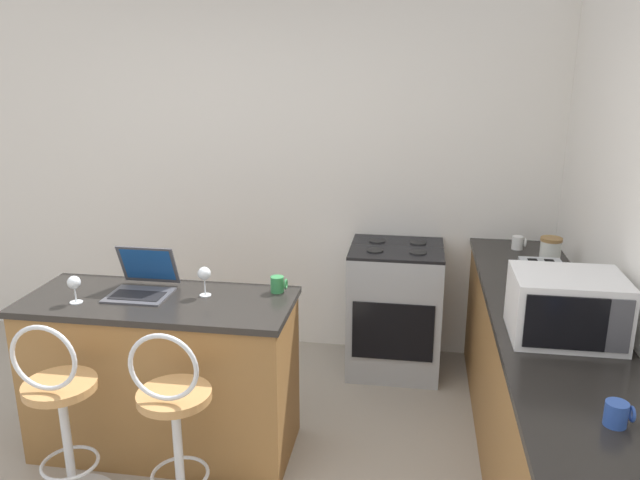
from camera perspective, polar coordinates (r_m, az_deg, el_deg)
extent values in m
cube|color=silver|center=(4.56, -4.04, 5.95)|extent=(12.00, 0.06, 2.60)
cube|color=olive|center=(3.61, -14.08, -12.08)|extent=(1.41, 0.57, 0.86)
cube|color=black|center=(3.43, -14.60, -5.48)|extent=(1.44, 0.60, 0.03)
cube|color=olive|center=(3.50, 19.66, -13.57)|extent=(0.56, 2.71, 0.86)
cube|color=black|center=(3.31, 20.40, -6.81)|extent=(0.59, 2.74, 0.03)
cylinder|color=silver|center=(3.39, -22.06, -17.03)|extent=(0.04, 0.04, 0.62)
torus|color=silver|center=(3.44, -21.88, -18.39)|extent=(0.28, 0.28, 0.02)
cylinder|color=#B7844C|center=(3.23, -22.68, -12.22)|extent=(0.34, 0.34, 0.04)
torus|color=silver|center=(3.08, -23.97, -9.86)|extent=(0.32, 0.02, 0.32)
cylinder|color=silver|center=(3.16, -12.79, -18.76)|extent=(0.04, 0.04, 0.62)
torus|color=silver|center=(3.22, -12.67, -20.17)|extent=(0.28, 0.28, 0.02)
cylinder|color=#B7844C|center=(2.99, -13.19, -13.70)|extent=(0.34, 0.34, 0.04)
torus|color=silver|center=(2.83, -14.15, -11.25)|extent=(0.32, 0.02, 0.32)
cube|color=#47474C|center=(3.48, -16.22, -4.87)|extent=(0.32, 0.26, 0.01)
cube|color=black|center=(3.46, -16.36, -4.88)|extent=(0.27, 0.14, 0.00)
cube|color=#47474C|center=(3.56, -15.43, -2.19)|extent=(0.32, 0.10, 0.23)
cube|color=#19478C|center=(3.55, -15.47, -2.19)|extent=(0.28, 0.08, 0.19)
cube|color=white|center=(3.03, 21.59, -5.68)|extent=(0.48, 0.38, 0.30)
cube|color=black|center=(2.85, 21.54, -7.10)|extent=(0.34, 0.01, 0.24)
cube|color=#4C4C51|center=(2.90, 25.73, -7.14)|extent=(0.10, 0.01, 0.24)
cube|color=#9EA3A8|center=(3.50, 19.64, -3.60)|extent=(0.22, 0.29, 0.18)
cube|color=black|center=(3.46, 19.08, -2.15)|extent=(0.05, 0.21, 0.00)
cube|color=black|center=(3.47, 20.48, -2.20)|extent=(0.05, 0.21, 0.00)
cube|color=black|center=(3.46, 17.78, -2.98)|extent=(0.02, 0.02, 0.02)
cube|color=#9EA3A8|center=(4.38, 6.84, -6.38)|extent=(0.62, 0.56, 0.88)
cube|color=black|center=(4.13, 6.66, -8.35)|extent=(0.53, 0.01, 0.39)
cube|color=black|center=(4.22, 7.05, -0.77)|extent=(0.62, 0.56, 0.02)
cylinder|color=black|center=(4.12, 5.05, -0.95)|extent=(0.11, 0.11, 0.01)
cylinder|color=black|center=(4.11, 8.95, -1.13)|extent=(0.11, 0.11, 0.01)
cylinder|color=black|center=(4.33, 5.26, -0.08)|extent=(0.11, 0.11, 0.01)
cylinder|color=black|center=(4.33, 8.96, -0.24)|extent=(0.11, 0.11, 0.01)
cylinder|color=silver|center=(3.49, -21.39, -5.32)|extent=(0.07, 0.07, 0.00)
cylinder|color=silver|center=(3.48, -21.46, -4.68)|extent=(0.01, 0.01, 0.08)
sphere|color=silver|center=(3.46, -21.58, -3.62)|extent=(0.07, 0.07, 0.07)
cylinder|color=#2D51AD|center=(2.46, 25.44, -14.16)|extent=(0.08, 0.08, 0.09)
torus|color=#2D51AD|center=(2.47, 26.63, -14.04)|extent=(0.01, 0.06, 0.06)
cylinder|color=white|center=(4.34, 17.60, -0.24)|extent=(0.07, 0.07, 0.09)
torus|color=white|center=(4.34, 18.24, -0.21)|extent=(0.01, 0.06, 0.06)
cylinder|color=#338447|center=(3.39, -3.93, -4.06)|extent=(0.07, 0.07, 0.09)
torus|color=#338447|center=(3.38, -3.14, -4.04)|extent=(0.01, 0.06, 0.06)
cylinder|color=silver|center=(3.41, -10.43, -4.98)|extent=(0.06, 0.06, 0.00)
cylinder|color=silver|center=(3.39, -10.48, -4.22)|extent=(0.01, 0.01, 0.09)
sphere|color=silver|center=(3.36, -10.54, -3.02)|extent=(0.07, 0.07, 0.07)
cylinder|color=silver|center=(3.93, 20.26, -1.41)|extent=(0.12, 0.12, 0.19)
cylinder|color=olive|center=(3.90, 20.41, 0.06)|extent=(0.13, 0.13, 0.02)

